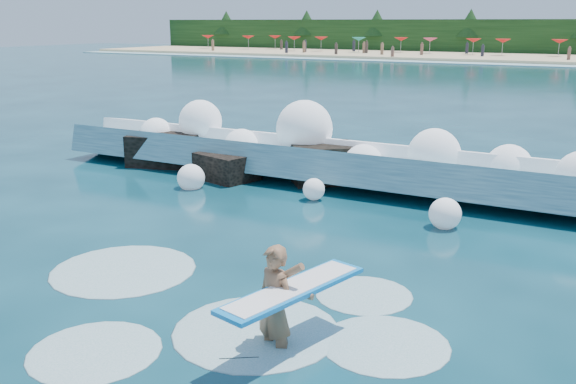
% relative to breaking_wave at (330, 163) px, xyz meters
% --- Properties ---
extents(ground, '(200.00, 200.00, 0.00)m').
position_rel_breaking_wave_xyz_m(ground, '(0.22, -7.68, -0.55)').
color(ground, '#072D38').
rests_on(ground, ground).
extents(wet_band, '(140.00, 5.00, 0.08)m').
position_rel_breaking_wave_xyz_m(wet_band, '(0.22, 59.32, -0.51)').
color(wet_band, silver).
rests_on(wet_band, ground).
extents(breaking_wave, '(18.42, 2.85, 1.59)m').
position_rel_breaking_wave_xyz_m(breaking_wave, '(0.00, 0.00, 0.00)').
color(breaking_wave, '#346C83').
rests_on(breaking_wave, ground).
extents(rock_cluster, '(8.25, 3.24, 1.32)m').
position_rel_breaking_wave_xyz_m(rock_cluster, '(-3.23, -0.52, -0.13)').
color(rock_cluster, black).
rests_on(rock_cluster, ground).
extents(surfer_with_board, '(1.27, 3.04, 1.90)m').
position_rel_breaking_wave_xyz_m(surfer_with_board, '(3.76, -9.63, 0.14)').
color(surfer_with_board, '#8B5F41').
rests_on(surfer_with_board, ground).
extents(wave_spray, '(14.75, 4.34, 2.47)m').
position_rel_breaking_wave_xyz_m(wave_spray, '(-0.03, -0.02, 0.56)').
color(wave_spray, white).
rests_on(wave_spray, ground).
extents(surf_foam, '(9.18, 5.63, 0.14)m').
position_rel_breaking_wave_xyz_m(surf_foam, '(2.37, -9.15, -0.55)').
color(surf_foam, silver).
rests_on(surf_foam, ground).
extents(beachgoers, '(95.95, 11.47, 1.62)m').
position_rel_breaking_wave_xyz_m(beachgoers, '(-9.04, 69.31, 0.59)').
color(beachgoers, '#3F332D').
rests_on(beachgoers, ground).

